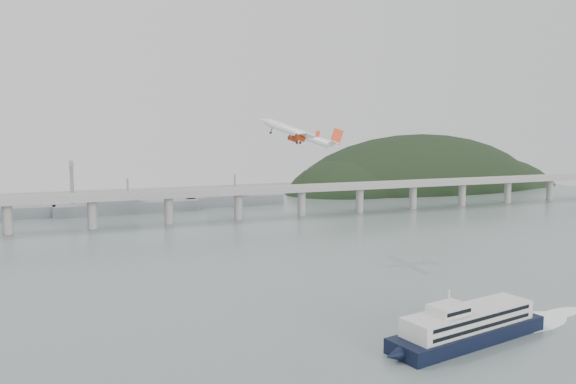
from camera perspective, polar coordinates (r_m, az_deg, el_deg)
name	(u,v)px	position (r m, az deg, el deg)	size (l,w,h in m)	color
ground	(342,300)	(219.80, 5.50, -10.87)	(900.00, 900.00, 0.00)	slate
bridge	(209,197)	(400.52, -7.98, -0.48)	(800.00, 22.00, 23.90)	gray
headland	(430,205)	(649.33, 14.28, -1.28)	(365.00, 155.00, 156.00)	black
ferry	(468,326)	(186.22, 17.84, -12.82)	(93.55, 28.73, 17.75)	black
airliner	(301,135)	(273.43, 1.35, 5.85)	(42.72, 38.96, 17.33)	white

